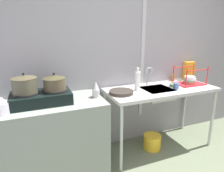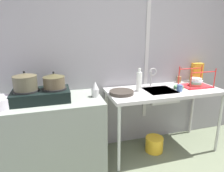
# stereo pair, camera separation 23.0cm
# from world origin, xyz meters

# --- Properties ---
(wall_back) EXTENTS (4.60, 0.10, 2.44)m
(wall_back) POSITION_xyz_m (0.00, 1.84, 1.22)
(wall_back) COLOR #96959A
(wall_back) RESTS_ON ground
(wall_metal_strip) EXTENTS (0.05, 0.01, 1.95)m
(wall_metal_strip) POSITION_xyz_m (0.11, 1.78, 1.34)
(wall_metal_strip) COLOR #BCBBB9
(counter_concrete) EXTENTS (1.22, 0.62, 0.84)m
(counter_concrete) POSITION_xyz_m (-1.21, 1.48, 0.42)
(counter_concrete) COLOR gray
(counter_concrete) RESTS_ON ground
(counter_sink) EXTENTS (1.45, 0.62, 0.84)m
(counter_sink) POSITION_xyz_m (0.22, 1.48, 0.78)
(counter_sink) COLOR #BCBBB9
(counter_sink) RESTS_ON ground
(stove) EXTENTS (0.59, 0.35, 0.13)m
(stove) POSITION_xyz_m (-1.24, 1.48, 0.91)
(stove) COLOR black
(stove) RESTS_ON counter_concrete
(pot_on_left_burner) EXTENTS (0.24, 0.24, 0.20)m
(pot_on_left_burner) POSITION_xyz_m (-1.39, 1.48, 1.06)
(pot_on_left_burner) COLOR #4B4736
(pot_on_left_burner) RESTS_ON stove
(pot_on_right_burner) EXTENTS (0.23, 0.23, 0.18)m
(pot_on_right_burner) POSITION_xyz_m (-1.10, 1.48, 1.05)
(pot_on_right_burner) COLOR #4D412F
(pot_on_right_burner) RESTS_ON stove
(percolator) EXTENTS (0.08, 0.08, 0.18)m
(percolator) POSITION_xyz_m (-0.67, 1.46, 0.93)
(percolator) COLOR #BCBDBD
(percolator) RESTS_ON counter_concrete
(sink_basin) EXTENTS (0.37, 0.34, 0.12)m
(sink_basin) POSITION_xyz_m (0.16, 1.47, 0.78)
(sink_basin) COLOR #BCBBB9
(sink_basin) RESTS_ON counter_sink
(faucet) EXTENTS (0.11, 0.06, 0.26)m
(faucet) POSITION_xyz_m (0.13, 1.64, 1.01)
(faucet) COLOR #BCBBB9
(faucet) RESTS_ON counter_sink
(frying_pan) EXTENTS (0.29, 0.29, 0.04)m
(frying_pan) POSITION_xyz_m (-0.36, 1.46, 0.86)
(frying_pan) COLOR #342D27
(frying_pan) RESTS_ON counter_sink
(dish_rack) EXTENTS (0.38, 0.27, 0.26)m
(dish_rack) POSITION_xyz_m (0.70, 1.49, 0.89)
(dish_rack) COLOR red
(dish_rack) RESTS_ON counter_sink
(cup_by_rack) EXTENTS (0.07, 0.07, 0.08)m
(cup_by_rack) POSITION_xyz_m (0.37, 1.37, 0.88)
(cup_by_rack) COLOR #4E6EA6
(cup_by_rack) RESTS_ON counter_sink
(small_bowl_on_drainboard) EXTENTS (0.13, 0.13, 0.04)m
(small_bowl_on_drainboard) POSITION_xyz_m (0.42, 1.47, 0.86)
(small_bowl_on_drainboard) COLOR #5B9164
(small_bowl_on_drainboard) RESTS_ON counter_sink
(bottle_by_sink) EXTENTS (0.07, 0.07, 0.28)m
(bottle_by_sink) POSITION_xyz_m (-0.11, 1.52, 0.96)
(bottle_by_sink) COLOR white
(bottle_by_sink) RESTS_ON counter_sink
(cereal_box) EXTENTS (0.16, 0.09, 0.27)m
(cereal_box) POSITION_xyz_m (0.89, 1.73, 0.97)
(cereal_box) COLOR gold
(cereal_box) RESTS_ON counter_sink
(utensil_jar) EXTENTS (0.06, 0.06, 0.22)m
(utensil_jar) POSITION_xyz_m (0.61, 1.74, 0.89)
(utensil_jar) COLOR olive
(utensil_jar) RESTS_ON counter_sink
(bucket_on_floor) EXTENTS (0.23, 0.23, 0.20)m
(bucket_on_floor) POSITION_xyz_m (0.11, 1.45, 0.10)
(bucket_on_floor) COLOR yellow
(bucket_on_floor) RESTS_ON ground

